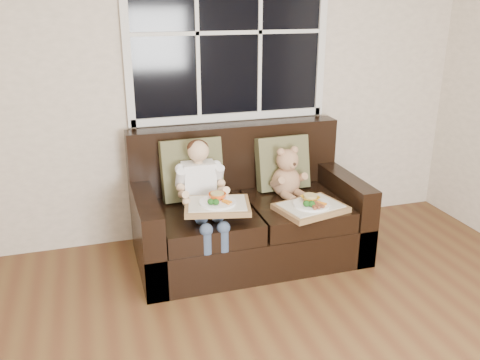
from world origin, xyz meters
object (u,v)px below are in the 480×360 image
object	(u,v)px
teddy_bear	(287,176)
tray_right	(311,206)
tray_left	(217,204)
loveseat	(246,216)
child	(202,188)

from	to	relation	value
teddy_bear	tray_right	xyz separation A→B (m)	(0.05, -0.34, -0.13)
tray_left	loveseat	bearing A→B (deg)	58.94
tray_left	tray_right	distance (m)	0.70
loveseat	child	bearing A→B (deg)	-162.83
child	teddy_bear	bearing A→B (deg)	9.03
child	tray_right	world-z (taller)	child
loveseat	teddy_bear	xyz separation A→B (m)	(0.33, -0.00, 0.30)
loveseat	tray_right	xyz separation A→B (m)	(0.38, -0.35, 0.17)
tray_left	tray_right	bearing A→B (deg)	11.25
child	teddy_bear	distance (m)	0.71
teddy_bear	tray_right	bearing A→B (deg)	-91.20
child	tray_right	size ratio (longest dim) A/B	1.45
tray_left	tray_right	world-z (taller)	tray_left
tray_left	tray_right	xyz separation A→B (m)	(0.69, -0.02, -0.09)
child	teddy_bear	xyz separation A→B (m)	(0.70, 0.11, -0.01)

